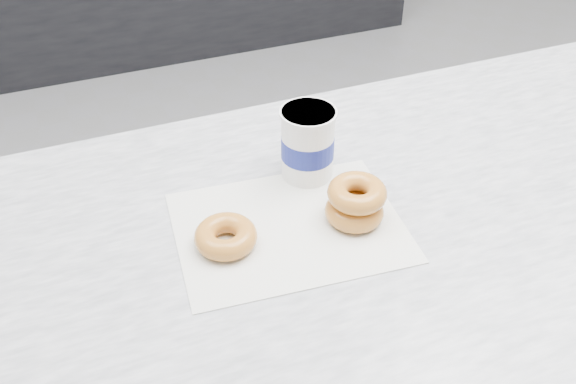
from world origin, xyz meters
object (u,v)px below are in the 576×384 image
counter (473,347)px  coffee_cup (308,143)px  donut_stack (356,202)px  donut_single (226,236)px

counter → coffee_cup: size_ratio=24.87×
donut_stack → donut_single: bearing=175.9°
donut_single → donut_stack: bearing=-4.1°
coffee_cup → counter: bearing=-21.3°
counter → donut_stack: (-0.31, 0.01, 0.48)m
counter → donut_stack: donut_stack is taller
counter → donut_single: donut_single is taller
coffee_cup → donut_stack: bearing=-78.1°
donut_stack → counter: bearing=-1.4°
donut_stack → coffee_cup: 0.14m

